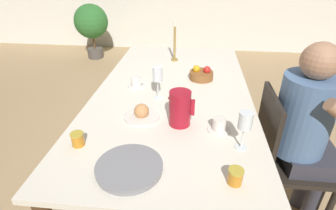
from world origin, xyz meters
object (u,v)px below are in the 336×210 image
red_pitcher (180,108)px  serving_tray (129,168)px  wine_glass_water (158,75)px  teacup_near_person (219,125)px  bread_plate (142,113)px  candlestick_tall (175,45)px  person_seated (307,127)px  wine_glass_juice (245,123)px  chair_person_side (283,156)px  potted_plant (91,23)px  jam_jar_red (235,176)px  fruit_bowl (201,74)px  teacup_across (136,82)px  jam_jar_amber (78,139)px

red_pitcher → serving_tray: (-0.19, -0.38, -0.08)m
wine_glass_water → teacup_near_person: (0.37, -0.32, -0.13)m
teacup_near_person → bread_plate: size_ratio=0.60×
bread_plate → candlestick_tall: size_ratio=0.58×
person_seated → bread_plate: size_ratio=5.96×
wine_glass_water → serving_tray: bearing=-92.3°
wine_glass_juice → serving_tray: (-0.49, -0.21, -0.13)m
chair_person_side → teacup_near_person: 0.54m
candlestick_tall → chair_person_side: bearing=-50.0°
red_pitcher → potted_plant: (-1.69, 3.10, -0.26)m
chair_person_side → serving_tray: bearing=-58.8°
jam_jar_red → fruit_bowl: 1.04m
red_pitcher → jam_jar_red: red_pitcher is taller
serving_tray → jam_jar_red: jam_jar_red is taller
wine_glass_juice → teacup_near_person: (-0.10, 0.14, -0.11)m
teacup_across → person_seated: bearing=-17.7°
bread_plate → jam_jar_red: bearing=-43.8°
person_seated → candlestick_tall: person_seated is taller
person_seated → jam_jar_red: person_seated is taller
fruit_bowl → red_pitcher: bearing=-100.7°
chair_person_side → serving_tray: (-0.82, -0.49, 0.28)m
potted_plant → wine_glass_juice: bearing=-58.6°
serving_tray → jam_jar_red: (0.44, -0.02, 0.02)m
candlestick_tall → potted_plant: 2.64m
bread_plate → red_pitcher: bearing=-11.5°
wine_glass_juice → jam_jar_amber: (-0.78, -0.06, -0.10)m
jam_jar_red → candlestick_tall: size_ratio=0.20×
red_pitcher → candlestick_tall: candlestick_tall is taller
wine_glass_water → bread_plate: size_ratio=1.06×
wine_glass_juice → teacup_across: bearing=136.0°
person_seated → red_pitcher: person_seated is taller
fruit_bowl → person_seated: bearing=-40.6°
jam_jar_amber → wine_glass_juice: bearing=4.6°
teacup_near_person → jam_jar_amber: bearing=-163.5°
red_pitcher → serving_tray: bearing=-116.0°
teacup_near_person → bread_plate: 0.43m
candlestick_tall → wine_glass_water: bearing=-93.4°
jam_jar_red → potted_plant: size_ratio=0.08×
red_pitcher → teacup_near_person: (0.21, -0.04, -0.07)m
fruit_bowl → chair_person_side: bearing=-44.8°
wine_glass_water → potted_plant: (-1.53, 2.81, -0.32)m
person_seated → teacup_near_person: bearing=-73.9°
person_seated → potted_plant: bearing=-141.2°
wine_glass_water → teacup_near_person: size_ratio=1.76×
wine_glass_juice → potted_plant: wine_glass_juice is taller
bread_plate → jam_jar_red: (0.47, -0.45, 0.01)m
potted_plant → candlestick_tall: bearing=-53.1°
wine_glass_juice → serving_tray: size_ratio=0.68×
fruit_bowl → candlestick_tall: size_ratio=0.50×
chair_person_side → jam_jar_amber: 1.20m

